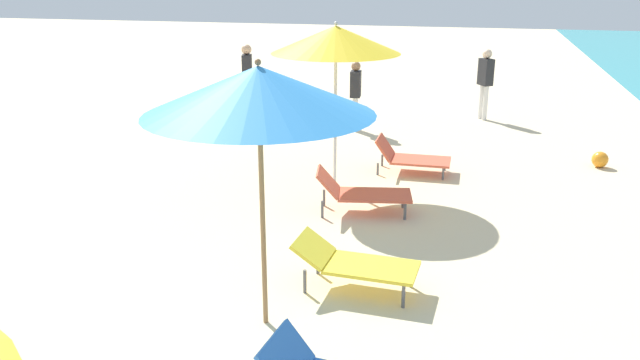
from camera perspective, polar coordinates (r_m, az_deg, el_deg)
umbrella_second at (r=5.79m, az=-5.54°, el=8.02°), size 2.15×2.15×2.67m
lounger_second_shoreside at (r=7.09m, az=3.10°, el=-7.43°), size 1.40×0.66×0.57m
umbrella_farthest at (r=10.00m, az=1.44°, el=12.52°), size 2.03×2.03×2.67m
lounger_farthest_shoreside at (r=11.25m, az=8.11°, el=2.07°), size 1.29×0.65×0.62m
lounger_farthest_inland at (r=9.29m, az=3.69°, el=-1.05°), size 1.47×0.83×0.66m
person_walking_near at (r=15.18m, az=-6.57°, el=9.48°), size 0.31×0.41×1.77m
person_walking_mid at (r=14.05m, az=3.22°, el=8.14°), size 0.25×0.38×1.53m
person_walking_far at (r=15.58m, az=14.68°, el=8.96°), size 0.38×0.42×1.67m
beach_ball at (r=12.56m, az=23.91°, el=1.70°), size 0.29×0.29×0.29m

